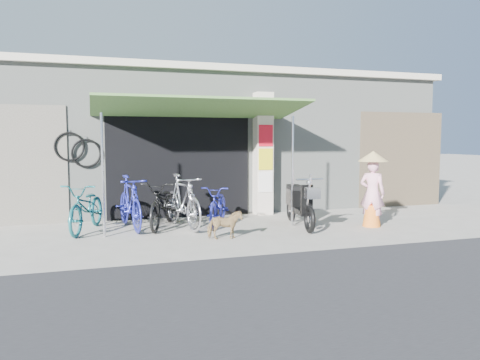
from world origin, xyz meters
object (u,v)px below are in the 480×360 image
object	(u,v)px
bike_blue	(130,203)
bike_black	(163,204)
bike_navy	(218,205)
bike_silver	(183,201)
bike_teal	(87,207)
nun	(372,189)
street_dog	(225,225)
moped	(299,204)

from	to	relation	value
bike_blue	bike_black	size ratio (longest dim) A/B	0.98
bike_black	bike_navy	bearing A→B (deg)	22.31
bike_blue	bike_silver	xyz separation A→B (m)	(1.06, -0.20, 0.01)
bike_teal	nun	distance (m)	5.94
bike_silver	nun	size ratio (longest dim) A/B	1.17
bike_teal	nun	world-z (taller)	nun
bike_teal	bike_silver	xyz separation A→B (m)	(1.91, -0.20, 0.07)
bike_navy	bike_black	bearing A→B (deg)	-154.82
street_dog	moped	size ratio (longest dim) A/B	0.33
bike_blue	moped	size ratio (longest dim) A/B	0.96
street_dog	bike_black	bearing A→B (deg)	37.05
street_dog	bike_silver	bearing A→B (deg)	27.62
bike_silver	moped	bearing A→B (deg)	-25.73
bike_silver	street_dog	distance (m)	1.48
bike_navy	street_dog	size ratio (longest dim) A/B	2.57
bike_blue	bike_navy	bearing A→B (deg)	-9.68
bike_teal	moped	xyz separation A→B (m)	(4.31, -0.81, 0.00)
bike_navy	bike_teal	bearing A→B (deg)	-155.41
bike_blue	moped	xyz separation A→B (m)	(3.46, -0.81, -0.06)
street_dog	nun	size ratio (longest dim) A/B	0.40
bike_silver	nun	distance (m)	4.04
bike_teal	bike_black	size ratio (longest dim) A/B	1.00
bike_blue	nun	world-z (taller)	nun
bike_black	nun	xyz separation A→B (m)	(4.27, -1.23, 0.31)
bike_silver	nun	bearing A→B (deg)	-26.79
bike_navy	nun	size ratio (longest dim) A/B	1.02
bike_teal	bike_blue	distance (m)	0.85
bike_blue	bike_silver	distance (m)	1.08
bike_navy	nun	bearing A→B (deg)	3.72
bike_blue	bike_navy	xyz separation A→B (m)	(1.88, -0.04, -0.12)
nun	bike_teal	bearing A→B (deg)	31.79
bike_black	nun	world-z (taller)	nun
bike_teal	bike_navy	xyz separation A→B (m)	(2.73, -0.04, -0.06)
bike_black	bike_navy	world-z (taller)	bike_black
street_dog	moped	xyz separation A→B (m)	(1.86, 0.74, 0.23)
bike_teal	bike_blue	xyz separation A→B (m)	(0.85, 0.01, 0.06)
bike_black	moped	bearing A→B (deg)	7.02
bike_teal	nun	bearing A→B (deg)	5.76
bike_navy	street_dog	distance (m)	1.55
nun	bike_black	bearing A→B (deg)	28.02
bike_silver	bike_navy	size ratio (longest dim) A/B	1.15
bike_teal	street_dog	bearing A→B (deg)	-14.37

